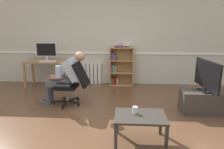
{
  "coord_description": "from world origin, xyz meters",
  "views": [
    {
      "loc": [
        0.42,
        -3.44,
        1.75
      ],
      "look_at": [
        0.15,
        0.85,
        0.7
      ],
      "focal_mm": 33.02,
      "sensor_mm": 36.0,
      "label": 1
    }
  ],
  "objects_px": {
    "imac_monitor": "(46,50)",
    "bookshelf": "(120,66)",
    "drinking_glass": "(135,110)",
    "coffee_table": "(140,119)",
    "radiator": "(88,73)",
    "computer_desk": "(48,65)",
    "keyboard": "(47,61)",
    "tv_stand": "(204,102)",
    "person_seated": "(65,76)",
    "tv_screen": "(207,75)",
    "computer_mouse": "(55,61)",
    "office_chair": "(73,82)"
  },
  "relations": [
    {
      "from": "imac_monitor",
      "to": "tv_screen",
      "type": "distance_m",
      "value": 4.18
    },
    {
      "from": "tv_screen",
      "to": "coffee_table",
      "type": "xyz_separation_m",
      "value": [
        -1.37,
        -1.16,
        -0.4
      ]
    },
    {
      "from": "computer_desk",
      "to": "computer_mouse",
      "type": "bearing_deg",
      "value": -26.32
    },
    {
      "from": "person_seated",
      "to": "tv_stand",
      "type": "relative_size",
      "value": 1.3
    },
    {
      "from": "radiator",
      "to": "drinking_glass",
      "type": "xyz_separation_m",
      "value": [
        1.27,
        -3.06,
        0.18
      ]
    },
    {
      "from": "imac_monitor",
      "to": "bookshelf",
      "type": "distance_m",
      "value": 2.14
    },
    {
      "from": "computer_desk",
      "to": "office_chair",
      "type": "relative_size",
      "value": 1.29
    },
    {
      "from": "computer_desk",
      "to": "office_chair",
      "type": "bearing_deg",
      "value": -51.21
    },
    {
      "from": "bookshelf",
      "to": "person_seated",
      "type": "relative_size",
      "value": 1.0
    },
    {
      "from": "computer_desk",
      "to": "coffee_table",
      "type": "distance_m",
      "value": 3.66
    },
    {
      "from": "computer_mouse",
      "to": "tv_stand",
      "type": "height_order",
      "value": "computer_mouse"
    },
    {
      "from": "drinking_glass",
      "to": "coffee_table",
      "type": "bearing_deg",
      "value": -43.06
    },
    {
      "from": "bookshelf",
      "to": "tv_stand",
      "type": "distance_m",
      "value": 2.58
    },
    {
      "from": "imac_monitor",
      "to": "tv_stand",
      "type": "bearing_deg",
      "value": -23.39
    },
    {
      "from": "coffee_table",
      "to": "drinking_glass",
      "type": "height_order",
      "value": "drinking_glass"
    },
    {
      "from": "computer_desk",
      "to": "tv_stand",
      "type": "bearing_deg",
      "value": -22.65
    },
    {
      "from": "computer_desk",
      "to": "keyboard",
      "type": "xyz_separation_m",
      "value": [
        0.03,
        -0.14,
        0.12
      ]
    },
    {
      "from": "imac_monitor",
      "to": "tv_stand",
      "type": "height_order",
      "value": "imac_monitor"
    },
    {
      "from": "imac_monitor",
      "to": "drinking_glass",
      "type": "relative_size",
      "value": 5.51
    },
    {
      "from": "imac_monitor",
      "to": "bookshelf",
      "type": "height_order",
      "value": "imac_monitor"
    },
    {
      "from": "coffee_table",
      "to": "tv_stand",
      "type": "bearing_deg",
      "value": 40.33
    },
    {
      "from": "person_seated",
      "to": "office_chair",
      "type": "bearing_deg",
      "value": 90.0
    },
    {
      "from": "office_chair",
      "to": "tv_stand",
      "type": "bearing_deg",
      "value": 88.31
    },
    {
      "from": "tv_stand",
      "to": "bookshelf",
      "type": "bearing_deg",
      "value": 133.08
    },
    {
      "from": "imac_monitor",
      "to": "coffee_table",
      "type": "height_order",
      "value": "imac_monitor"
    },
    {
      "from": "imac_monitor",
      "to": "tv_screen",
      "type": "height_order",
      "value": "imac_monitor"
    },
    {
      "from": "office_chair",
      "to": "drinking_glass",
      "type": "height_order",
      "value": "office_chair"
    },
    {
      "from": "tv_stand",
      "to": "coffee_table",
      "type": "relative_size",
      "value": 1.2
    },
    {
      "from": "drinking_glass",
      "to": "radiator",
      "type": "bearing_deg",
      "value": 112.53
    },
    {
      "from": "computer_mouse",
      "to": "keyboard",
      "type": "bearing_deg",
      "value": -174.5
    },
    {
      "from": "radiator",
      "to": "person_seated",
      "type": "distance_m",
      "value": 1.72
    },
    {
      "from": "drinking_glass",
      "to": "tv_stand",
      "type": "bearing_deg",
      "value": 37.07
    },
    {
      "from": "imac_monitor",
      "to": "radiator",
      "type": "distance_m",
      "value": 1.37
    },
    {
      "from": "bookshelf",
      "to": "radiator",
      "type": "height_order",
      "value": "bookshelf"
    },
    {
      "from": "imac_monitor",
      "to": "person_seated",
      "type": "bearing_deg",
      "value": -56.0
    },
    {
      "from": "bookshelf",
      "to": "person_seated",
      "type": "height_order",
      "value": "bookshelf"
    },
    {
      "from": "computer_mouse",
      "to": "tv_screen",
      "type": "height_order",
      "value": "tv_screen"
    },
    {
      "from": "person_seated",
      "to": "computer_desk",
      "type": "bearing_deg",
      "value": -141.72
    },
    {
      "from": "computer_desk",
      "to": "computer_mouse",
      "type": "height_order",
      "value": "computer_mouse"
    },
    {
      "from": "keyboard",
      "to": "tv_stand",
      "type": "relative_size",
      "value": 0.47
    },
    {
      "from": "imac_monitor",
      "to": "drinking_glass",
      "type": "bearing_deg",
      "value": -49.02
    },
    {
      "from": "keyboard",
      "to": "bookshelf",
      "type": "relative_size",
      "value": 0.36
    },
    {
      "from": "radiator",
      "to": "coffee_table",
      "type": "relative_size",
      "value": 1.02
    },
    {
      "from": "tv_stand",
      "to": "drinking_glass",
      "type": "height_order",
      "value": "drinking_glass"
    },
    {
      "from": "tv_stand",
      "to": "tv_screen",
      "type": "relative_size",
      "value": 0.99
    },
    {
      "from": "tv_stand",
      "to": "person_seated",
      "type": "bearing_deg",
      "value": 174.28
    },
    {
      "from": "radiator",
      "to": "tv_screen",
      "type": "distance_m",
      "value": 3.38
    },
    {
      "from": "person_seated",
      "to": "drinking_glass",
      "type": "distance_m",
      "value": 2.02
    },
    {
      "from": "computer_desk",
      "to": "keyboard",
      "type": "bearing_deg",
      "value": -75.97
    },
    {
      "from": "computer_desk",
      "to": "drinking_glass",
      "type": "xyz_separation_m",
      "value": [
        2.34,
        -2.67,
        -0.16
      ]
    }
  ]
}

